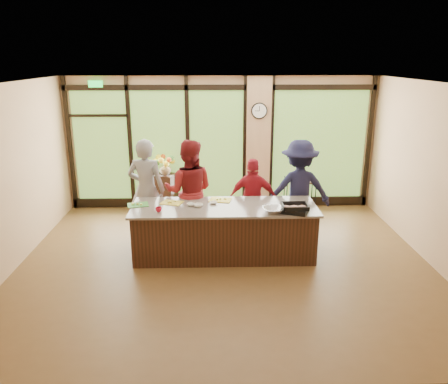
{
  "coord_description": "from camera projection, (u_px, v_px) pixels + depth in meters",
  "views": [
    {
      "loc": [
        -0.21,
        -6.83,
        3.38
      ],
      "look_at": [
        -0.0,
        0.4,
        1.14
      ],
      "focal_mm": 35.0,
      "sensor_mm": 36.0,
      "label": 1
    }
  ],
  "objects": [
    {
      "name": "floor",
      "position": [
        225.0,
        262.0,
        7.53
      ],
      "size": [
        7.0,
        7.0,
        0.0
      ],
      "primitive_type": "plane",
      "color": "brown",
      "rests_on": "ground"
    },
    {
      "name": "ceiling",
      "position": [
        225.0,
        83.0,
        6.64
      ],
      "size": [
        7.0,
        7.0,
        0.0
      ],
      "primitive_type": "plane",
      "rotation": [
        3.14,
        0.0,
        0.0
      ],
      "color": "white",
      "rests_on": "back_wall"
    },
    {
      "name": "back_wall",
      "position": [
        221.0,
        143.0,
        9.95
      ],
      "size": [
        7.0,
        0.0,
        7.0
      ],
      "primitive_type": "plane",
      "rotation": [
        1.57,
        0.0,
        0.0
      ],
      "color": "tan",
      "rests_on": "floor"
    },
    {
      "name": "left_wall",
      "position": [
        7.0,
        180.0,
        6.99
      ],
      "size": [
        0.0,
        6.0,
        6.0
      ],
      "primitive_type": "plane",
      "rotation": [
        1.57,
        0.0,
        1.57
      ],
      "color": "tan",
      "rests_on": "floor"
    },
    {
      "name": "right_wall",
      "position": [
        437.0,
        177.0,
        7.18
      ],
      "size": [
        0.0,
        6.0,
        6.0
      ],
      "primitive_type": "plane",
      "rotation": [
        1.57,
        0.0,
        -1.57
      ],
      "color": "tan",
      "rests_on": "floor"
    },
    {
      "name": "window_wall",
      "position": [
        228.0,
        148.0,
        9.94
      ],
      "size": [
        6.9,
        0.12,
        3.0
      ],
      "color": "tan",
      "rests_on": "floor"
    },
    {
      "name": "island_base",
      "position": [
        224.0,
        232.0,
        7.68
      ],
      "size": [
        3.1,
        1.0,
        0.88
      ],
      "primitive_type": "cube",
      "color": "black",
      "rests_on": "floor"
    },
    {
      "name": "countertop",
      "position": [
        224.0,
        207.0,
        7.55
      ],
      "size": [
        3.2,
        1.1,
        0.04
      ],
      "primitive_type": "cube",
      "color": "gray",
      "rests_on": "island_base"
    },
    {
      "name": "wall_clock",
      "position": [
        259.0,
        111.0,
        9.62
      ],
      "size": [
        0.36,
        0.04,
        0.36
      ],
      "color": "black",
      "rests_on": "window_wall"
    },
    {
      "name": "cook_left",
      "position": [
        147.0,
        190.0,
        8.26
      ],
      "size": [
        0.79,
        0.59,
        1.96
      ],
      "primitive_type": "imported",
      "rotation": [
        0.0,
        0.0,
        2.96
      ],
      "color": "gray",
      "rests_on": "floor"
    },
    {
      "name": "cook_midleft",
      "position": [
        189.0,
        191.0,
        8.18
      ],
      "size": [
        1.02,
        0.83,
        1.95
      ],
      "primitive_type": "imported",
      "rotation": [
        0.0,
        0.0,
        3.04
      ],
      "color": "maroon",
      "rests_on": "floor"
    },
    {
      "name": "cook_midright",
      "position": [
        253.0,
        199.0,
        8.33
      ],
      "size": [
        0.97,
        0.51,
        1.58
      ],
      "primitive_type": "imported",
      "rotation": [
        0.0,
        0.0,
        3.01
      ],
      "color": "maroon",
      "rests_on": "floor"
    },
    {
      "name": "cook_right",
      "position": [
        299.0,
        190.0,
        8.34
      ],
      "size": [
        1.24,
        0.72,
        1.92
      ],
      "primitive_type": "imported",
      "rotation": [
        0.0,
        0.0,
        3.14
      ],
      "color": "#161731",
      "rests_on": "floor"
    },
    {
      "name": "roasting_pan",
      "position": [
        295.0,
        210.0,
        7.22
      ],
      "size": [
        0.52,
        0.47,
        0.08
      ],
      "primitive_type": "cube",
      "rotation": [
        0.0,
        0.0,
        -0.41
      ],
      "color": "black",
      "rests_on": "countertop"
    },
    {
      "name": "mixing_bowl",
      "position": [
        274.0,
        210.0,
        7.22
      ],
      "size": [
        0.42,
        0.42,
        0.09
      ],
      "primitive_type": "imported",
      "rotation": [
        0.0,
        0.0,
        0.21
      ],
      "color": "silver",
      "rests_on": "countertop"
    },
    {
      "name": "cutting_board_left",
      "position": [
        138.0,
        205.0,
        7.59
      ],
      "size": [
        0.41,
        0.34,
        0.01
      ],
      "primitive_type": "cube",
      "rotation": [
        0.0,
        0.0,
        0.23
      ],
      "color": "#3A8731",
      "rests_on": "countertop"
    },
    {
      "name": "cutting_board_center",
      "position": [
        172.0,
        203.0,
        7.7
      ],
      "size": [
        0.43,
        0.38,
        0.01
      ],
      "primitive_type": "cube",
      "rotation": [
        0.0,
        0.0,
        -0.34
      ],
      "color": "gold",
      "rests_on": "countertop"
    },
    {
      "name": "cutting_board_right",
      "position": [
        220.0,
        200.0,
        7.85
      ],
      "size": [
        0.44,
        0.37,
        0.01
      ],
      "primitive_type": "cube",
      "rotation": [
        0.0,
        0.0,
        -0.22
      ],
      "color": "gold",
      "rests_on": "countertop"
    },
    {
      "name": "prep_bowl_near",
      "position": [
        198.0,
        205.0,
        7.49
      ],
      "size": [
        0.18,
        0.18,
        0.05
      ],
      "primitive_type": "imported",
      "rotation": [
        0.0,
        0.0,
        0.1
      ],
      "color": "white",
      "rests_on": "countertop"
    },
    {
      "name": "prep_bowl_mid",
      "position": [
        191.0,
        205.0,
        7.55
      ],
      "size": [
        0.14,
        0.14,
        0.04
      ],
      "primitive_type": "imported",
      "rotation": [
        0.0,
        0.0,
        0.0
      ],
      "color": "white",
      "rests_on": "countertop"
    },
    {
      "name": "prep_bowl_far",
      "position": [
        213.0,
        203.0,
        7.66
      ],
      "size": [
        0.17,
        0.17,
        0.03
      ],
      "primitive_type": "imported",
      "rotation": [
        0.0,
        0.0,
        0.37
      ],
      "color": "white",
      "rests_on": "countertop"
    },
    {
      "name": "red_ramekin",
      "position": [
        159.0,
        209.0,
        7.25
      ],
      "size": [
        0.13,
        0.13,
        0.08
      ],
      "primitive_type": "imported",
      "rotation": [
        0.0,
        0.0,
        0.29
      ],
      "color": "#B8122C",
      "rests_on": "countertop"
    },
    {
      "name": "flower_stand",
      "position": [
        166.0,
        192.0,
        9.99
      ],
      "size": [
        0.54,
        0.54,
        0.85
      ],
      "primitive_type": "cube",
      "rotation": [
        0.0,
        0.0,
        -0.34
      ],
      "color": "black",
      "rests_on": "floor"
    },
    {
      "name": "flower_vase",
      "position": [
        165.0,
        168.0,
        9.83
      ],
      "size": [
        0.36,
        0.36,
        0.29
      ],
      "primitive_type": "imported",
      "rotation": [
        0.0,
        0.0,
        -0.39
      ],
      "color": "olive",
      "rests_on": "flower_stand"
    },
    {
      "name": "bar_cart",
      "position": [
        300.0,
        192.0,
        9.56
      ],
      "size": [
        0.78,
        0.63,
        0.93
      ],
      "rotation": [
        0.0,
        0.0,
        -0.41
      ],
      "color": "black",
      "rests_on": "floor"
    }
  ]
}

